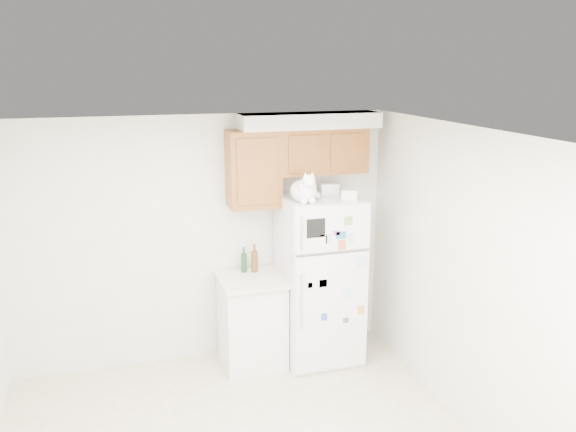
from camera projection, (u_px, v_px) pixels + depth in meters
name	position (u px, v px, depth m)	size (l,w,h in m)	color
room_shell	(256.00, 248.00, 4.41)	(3.84, 4.04, 2.52)	silver
refrigerator	(319.00, 279.00, 6.16)	(0.76, 0.78, 1.70)	white
base_counter	(252.00, 320.00, 6.12)	(0.64, 0.64, 0.92)	white
cat	(305.00, 190.00, 5.71)	(0.30, 0.44, 0.31)	white
storage_box_back	(329.00, 188.00, 6.12)	(0.18, 0.13, 0.10)	white
storage_box_front	(349.00, 194.00, 5.86)	(0.15, 0.11, 0.09)	white
bottle_green	(244.00, 260.00, 6.13)	(0.06, 0.06, 0.26)	#19381E
bottle_amber	(255.00, 258.00, 6.14)	(0.07, 0.07, 0.29)	#593814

